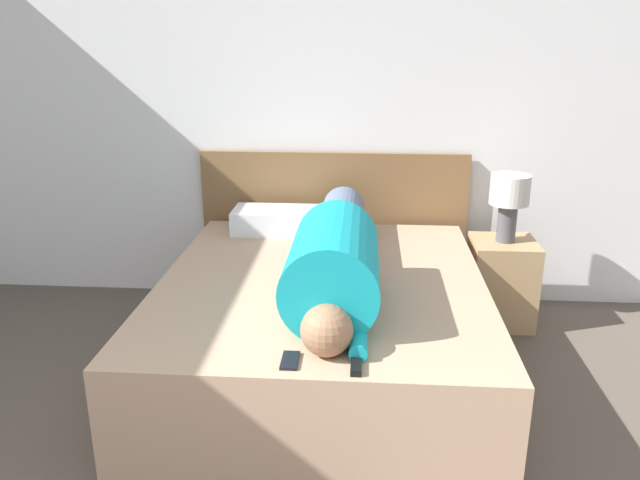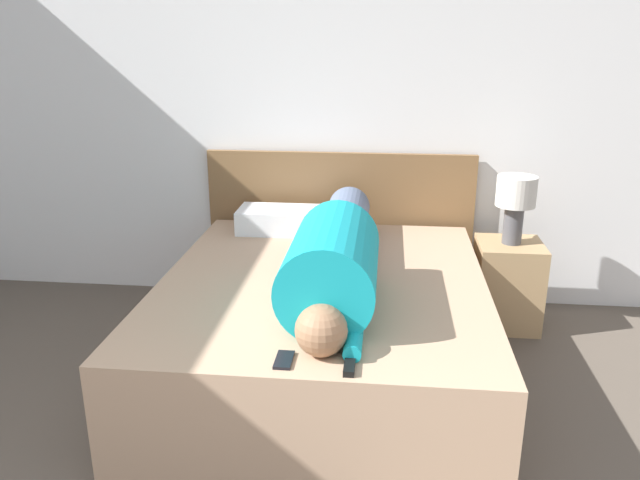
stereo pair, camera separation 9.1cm
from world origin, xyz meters
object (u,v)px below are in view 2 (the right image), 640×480
at_px(nightstand, 507,284).
at_px(tv_remote, 350,364).
at_px(bed, 323,328).
at_px(person_lying, 336,254).
at_px(pillow_near_headboard, 281,220).
at_px(cell_phone, 284,360).
at_px(table_lamp, 516,199).

relative_size(nightstand, tv_remote, 3.51).
xyz_separation_m(bed, person_lying, (0.07, -0.11, 0.44)).
distance_m(pillow_near_headboard, tv_remote, 1.69).
distance_m(nightstand, tv_remote, 1.82).
bearing_deg(person_lying, cell_phone, -100.32).
height_order(person_lying, cell_phone, person_lying).
relative_size(nightstand, pillow_near_headboard, 1.03).
bearing_deg(table_lamp, bed, -145.10).
height_order(bed, cell_phone, cell_phone).
distance_m(bed, table_lamp, 1.37).
bearing_deg(table_lamp, cell_phone, -125.25).
distance_m(bed, person_lying, 0.46).
relative_size(bed, cell_phone, 14.68).
relative_size(table_lamp, tv_remote, 2.69).
height_order(person_lying, tv_remote, person_lying).
relative_size(nightstand, table_lamp, 1.31).
distance_m(person_lying, pillow_near_headboard, 0.96).
xyz_separation_m(pillow_near_headboard, tv_remote, (0.53, -1.61, -0.06)).
relative_size(person_lying, cell_phone, 13.61).
height_order(bed, pillow_near_headboard, pillow_near_headboard).
bearing_deg(pillow_near_headboard, person_lying, -64.47).
xyz_separation_m(bed, table_lamp, (1.04, 0.73, 0.52)).
xyz_separation_m(table_lamp, pillow_near_headboard, (-1.38, 0.03, -0.18)).
bearing_deg(nightstand, table_lamp, -90.00).
bearing_deg(tv_remote, cell_phone, 176.04).
distance_m(person_lying, tv_remote, 0.77).
height_order(bed, tv_remote, tv_remote).
height_order(nightstand, tv_remote, tv_remote).
bearing_deg(table_lamp, tv_remote, -118.53).
height_order(pillow_near_headboard, cell_phone, pillow_near_headboard).
bearing_deg(pillow_near_headboard, bed, -65.77).
bearing_deg(table_lamp, person_lying, -139.29).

